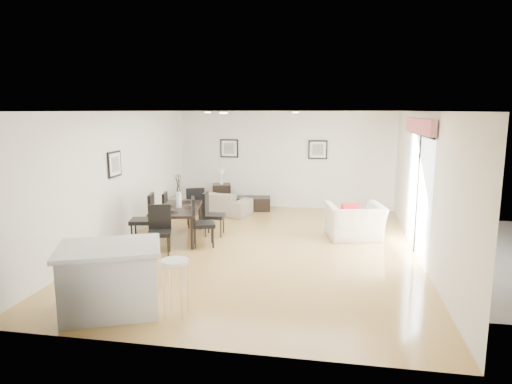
% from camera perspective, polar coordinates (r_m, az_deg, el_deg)
% --- Properties ---
extents(ground, '(8.00, 8.00, 0.00)m').
position_cam_1_polar(ground, '(9.19, 0.72, -7.02)').
color(ground, '#B28E49').
rests_on(ground, ground).
extents(wall_back, '(6.00, 0.04, 2.70)m').
position_cam_1_polar(wall_back, '(12.81, 3.68, 4.03)').
color(wall_back, silver).
rests_on(wall_back, ground).
extents(wall_front, '(6.00, 0.04, 2.70)m').
position_cam_1_polar(wall_front, '(5.06, -6.73, -5.55)').
color(wall_front, silver).
rests_on(wall_front, ground).
extents(wall_left, '(0.04, 8.00, 2.70)m').
position_cam_1_polar(wall_left, '(9.82, -16.80, 1.74)').
color(wall_left, silver).
rests_on(wall_left, ground).
extents(wall_right, '(0.04, 8.00, 2.70)m').
position_cam_1_polar(wall_right, '(8.90, 20.15, 0.72)').
color(wall_right, silver).
rests_on(wall_right, ground).
extents(ceiling, '(6.00, 8.00, 0.02)m').
position_cam_1_polar(ceiling, '(8.78, 0.76, 10.07)').
color(ceiling, white).
rests_on(ceiling, wall_back).
extents(sofa, '(2.24, 1.25, 0.62)m').
position_cam_1_polar(sofa, '(12.20, -5.64, -1.26)').
color(sofa, gray).
rests_on(sofa, ground).
extents(armchair, '(1.35, 1.24, 0.75)m').
position_cam_1_polar(armchair, '(10.00, 12.21, -3.62)').
color(armchair, '#F0E2D0').
rests_on(armchair, ground).
extents(dining_table, '(1.14, 1.78, 0.69)m').
position_cam_1_polar(dining_table, '(9.82, -9.60, -2.31)').
color(dining_table, black).
rests_on(dining_table, ground).
extents(dining_chair_wnear, '(0.55, 0.55, 1.03)m').
position_cam_1_polar(dining_chair_wnear, '(9.68, -13.57, -2.89)').
color(dining_chair_wnear, black).
rests_on(dining_chair_wnear, ground).
extents(dining_chair_wfar, '(0.47, 0.47, 0.91)m').
position_cam_1_polar(dining_chair_wfar, '(10.43, -11.81, -2.26)').
color(dining_chair_wfar, black).
rests_on(dining_chair_wfar, ground).
extents(dining_chair_enear, '(0.57, 0.57, 1.00)m').
position_cam_1_polar(dining_chair_enear, '(9.24, -7.13, -3.39)').
color(dining_chair_enear, black).
rests_on(dining_chair_enear, ground).
extents(dining_chair_efar, '(0.46, 0.46, 0.96)m').
position_cam_1_polar(dining_chair_efar, '(10.04, -5.70, -2.41)').
color(dining_chair_efar, black).
rests_on(dining_chair_efar, ground).
extents(dining_chair_head, '(0.52, 0.52, 0.94)m').
position_cam_1_polar(dining_chair_head, '(8.92, -11.93, -4.28)').
color(dining_chair_head, black).
rests_on(dining_chair_head, ground).
extents(dining_chair_foot, '(0.56, 0.56, 0.95)m').
position_cam_1_polar(dining_chair_foot, '(10.77, -7.60, -1.61)').
color(dining_chair_foot, black).
rests_on(dining_chair_foot, ground).
extents(vase, '(0.92, 1.41, 0.71)m').
position_cam_1_polar(vase, '(9.75, -9.66, -0.23)').
color(vase, white).
rests_on(vase, dining_table).
extents(coffee_table, '(0.98, 0.68, 0.37)m').
position_cam_1_polar(coffee_table, '(12.56, -0.30, -1.46)').
color(coffee_table, black).
rests_on(coffee_table, ground).
extents(side_table, '(0.62, 0.62, 0.67)m').
position_cam_1_polar(side_table, '(12.94, -4.32, -0.47)').
color(side_table, black).
rests_on(side_table, ground).
extents(table_lamp, '(0.23, 0.23, 0.44)m').
position_cam_1_polar(table_lamp, '(12.84, -4.36, 2.23)').
color(table_lamp, white).
rests_on(table_lamp, side_table).
extents(cushion, '(0.37, 0.25, 0.36)m').
position_cam_1_polar(cushion, '(9.84, 11.66, -2.43)').
color(cushion, '#A61518').
rests_on(cushion, armchair).
extents(kitchen_island, '(1.63, 1.46, 0.93)m').
position_cam_1_polar(kitchen_island, '(6.58, -17.71, -10.25)').
color(kitchen_island, white).
rests_on(kitchen_island, ground).
extents(bar_stool, '(0.36, 0.36, 0.79)m').
position_cam_1_polar(bar_stool, '(6.15, -10.08, -9.33)').
color(bar_stool, white).
rests_on(bar_stool, ground).
extents(framed_print_back_left, '(0.52, 0.04, 0.52)m').
position_cam_1_polar(framed_print_back_left, '(13.03, -3.36, 5.46)').
color(framed_print_back_left, black).
rests_on(framed_print_back_left, wall_back).
extents(framed_print_back_right, '(0.52, 0.04, 0.52)m').
position_cam_1_polar(framed_print_back_right, '(12.68, 7.74, 5.26)').
color(framed_print_back_right, black).
rests_on(framed_print_back_right, wall_back).
extents(framed_print_left_wall, '(0.04, 0.52, 0.52)m').
position_cam_1_polar(framed_print_left_wall, '(9.60, -17.27, 3.34)').
color(framed_print_left_wall, black).
rests_on(framed_print_left_wall, wall_left).
extents(sliding_door, '(0.12, 2.70, 2.57)m').
position_cam_1_polar(sliding_door, '(9.15, 19.68, 2.98)').
color(sliding_door, white).
rests_on(sliding_door, wall_right).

